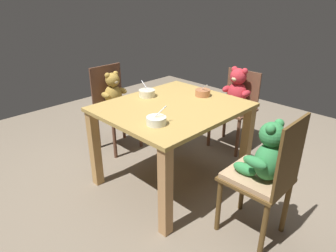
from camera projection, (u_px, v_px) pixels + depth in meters
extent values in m
cube|color=#796B59|center=(172.00, 181.00, 2.77)|extent=(5.20, 5.20, 0.04)
cube|color=#AF8C48|center=(172.00, 107.00, 2.47)|extent=(1.12, 0.97, 0.03)
cube|color=#AF8051|center=(165.00, 193.00, 2.01)|extent=(0.08, 0.08, 0.70)
cube|color=#AC824A|center=(246.00, 143.00, 2.67)|extent=(0.08, 0.08, 0.70)
cube|color=#B2844C|center=(95.00, 149.00, 2.57)|extent=(0.08, 0.08, 0.70)
cube|color=tan|center=(176.00, 117.00, 3.23)|extent=(0.08, 0.08, 0.70)
cube|color=brown|center=(118.00, 110.00, 3.16)|extent=(0.41, 0.37, 0.02)
cube|color=brown|center=(107.00, 86.00, 3.17)|extent=(0.37, 0.02, 0.44)
cylinder|color=brown|center=(115.00, 139.00, 3.04)|extent=(0.04, 0.04, 0.43)
cylinder|color=brown|center=(140.00, 129.00, 3.26)|extent=(0.04, 0.04, 0.43)
cylinder|color=brown|center=(98.00, 130.00, 3.24)|extent=(0.04, 0.04, 0.43)
cylinder|color=brown|center=(123.00, 121.00, 3.46)|extent=(0.04, 0.04, 0.43)
cube|color=tan|center=(118.00, 108.00, 3.15)|extent=(0.37, 0.34, 0.04)
ellipsoid|color=#A27F36|center=(113.00, 95.00, 3.13)|extent=(0.19, 0.16, 0.22)
ellipsoid|color=beige|center=(116.00, 97.00, 3.10)|extent=(0.10, 0.06, 0.13)
sphere|color=#A27F36|center=(113.00, 80.00, 3.06)|extent=(0.15, 0.15, 0.15)
ellipsoid|color=beige|center=(116.00, 82.00, 3.03)|extent=(0.06, 0.05, 0.04)
sphere|color=#A27F36|center=(107.00, 75.00, 3.01)|extent=(0.06, 0.06, 0.06)
sphere|color=#A27F36|center=(116.00, 74.00, 3.08)|extent=(0.06, 0.06, 0.06)
ellipsoid|color=#A27F36|center=(106.00, 95.00, 3.04)|extent=(0.06, 0.12, 0.06)
ellipsoid|color=#A27F36|center=(123.00, 91.00, 3.18)|extent=(0.06, 0.12, 0.06)
ellipsoid|color=#A27F36|center=(116.00, 106.00, 3.06)|extent=(0.07, 0.14, 0.07)
ellipsoid|color=#A27F36|center=(124.00, 103.00, 3.13)|extent=(0.07, 0.14, 0.07)
cube|color=brown|center=(233.00, 110.00, 3.18)|extent=(0.37, 0.43, 0.02)
cube|color=brown|center=(243.00, 88.00, 3.21)|extent=(0.03, 0.39, 0.38)
cylinder|color=brown|center=(209.00, 128.00, 3.28)|extent=(0.04, 0.04, 0.43)
cylinder|color=brown|center=(238.00, 138.00, 3.06)|extent=(0.04, 0.04, 0.43)
cylinder|color=brown|center=(225.00, 120.00, 3.48)|extent=(0.04, 0.04, 0.43)
cylinder|color=brown|center=(252.00, 129.00, 3.26)|extent=(0.04, 0.04, 0.43)
cube|color=tan|center=(233.00, 107.00, 3.16)|extent=(0.34, 0.39, 0.04)
ellipsoid|color=#B82B35|center=(237.00, 93.00, 3.15)|extent=(0.18, 0.21, 0.24)
ellipsoid|color=#CFBD8C|center=(234.00, 96.00, 3.12)|extent=(0.07, 0.12, 0.14)
sphere|color=#B82B35|center=(239.00, 76.00, 3.07)|extent=(0.17, 0.17, 0.17)
ellipsoid|color=#CFBD8C|center=(235.00, 79.00, 3.03)|extent=(0.06, 0.07, 0.05)
sphere|color=#B82B35|center=(235.00, 69.00, 3.08)|extent=(0.06, 0.06, 0.06)
sphere|color=#B82B35|center=(245.00, 71.00, 3.01)|extent=(0.06, 0.06, 0.06)
ellipsoid|color=#B82B35|center=(227.00, 89.00, 3.19)|extent=(0.14, 0.07, 0.07)
ellipsoid|color=#B82B35|center=(246.00, 94.00, 3.05)|extent=(0.14, 0.07, 0.07)
ellipsoid|color=#B82B35|center=(225.00, 102.00, 3.14)|extent=(0.16, 0.08, 0.07)
ellipsoid|color=#B82B35|center=(235.00, 105.00, 3.06)|extent=(0.16, 0.08, 0.07)
cube|color=brown|center=(256.00, 179.00, 2.00)|extent=(0.38, 0.41, 0.02)
cube|color=brown|center=(290.00, 158.00, 1.77)|extent=(0.35, 0.02, 0.48)
cylinder|color=brown|center=(243.00, 186.00, 2.31)|extent=(0.04, 0.04, 0.43)
cylinder|color=brown|center=(219.00, 205.00, 2.10)|extent=(0.04, 0.04, 0.43)
cylinder|color=brown|center=(286.00, 207.00, 2.09)|extent=(0.04, 0.04, 0.43)
cylinder|color=brown|center=(263.00, 231.00, 1.88)|extent=(0.04, 0.04, 0.43)
cube|color=tan|center=(256.00, 176.00, 1.99)|extent=(0.35, 0.38, 0.04)
ellipsoid|color=#338447|center=(269.00, 161.00, 1.88)|extent=(0.22, 0.19, 0.25)
ellipsoid|color=beige|center=(260.00, 160.00, 1.93)|extent=(0.12, 0.07, 0.15)
sphere|color=#338447|center=(272.00, 135.00, 1.81)|extent=(0.16, 0.16, 0.16)
ellipsoid|color=beige|center=(263.00, 133.00, 1.86)|extent=(0.06, 0.06, 0.05)
sphere|color=#338447|center=(279.00, 124.00, 1.82)|extent=(0.06, 0.06, 0.06)
sphere|color=#338447|center=(271.00, 129.00, 1.75)|extent=(0.06, 0.06, 0.06)
ellipsoid|color=#338447|center=(275.00, 149.00, 1.97)|extent=(0.07, 0.14, 0.07)
ellipsoid|color=#338447|center=(256.00, 163.00, 1.81)|extent=(0.07, 0.14, 0.07)
ellipsoid|color=#338447|center=(254.00, 162.00, 2.04)|extent=(0.08, 0.17, 0.08)
ellipsoid|color=#338447|center=(245.00, 169.00, 1.97)|extent=(0.08, 0.17, 0.08)
cylinder|color=silver|center=(156.00, 121.00, 2.10)|extent=(0.14, 0.14, 0.06)
cylinder|color=silver|center=(156.00, 124.00, 2.11)|extent=(0.08, 0.08, 0.01)
cylinder|color=beige|center=(156.00, 117.00, 2.09)|extent=(0.12, 0.12, 0.01)
cylinder|color=#BCBCC1|center=(160.00, 112.00, 2.09)|extent=(0.10, 0.04, 0.07)
ellipsoid|color=#BCBCC1|center=(155.00, 118.00, 2.09)|extent=(0.04, 0.03, 0.01)
cylinder|color=beige|center=(147.00, 93.00, 2.66)|extent=(0.15, 0.15, 0.06)
cylinder|color=beige|center=(147.00, 96.00, 2.67)|extent=(0.08, 0.08, 0.01)
cylinder|color=beige|center=(147.00, 90.00, 2.65)|extent=(0.12, 0.12, 0.01)
cylinder|color=#BCBCC1|center=(145.00, 85.00, 2.66)|extent=(0.02, 0.10, 0.07)
ellipsoid|color=#BCBCC1|center=(148.00, 91.00, 2.64)|extent=(0.03, 0.03, 0.01)
cylinder|color=#B87147|center=(203.00, 93.00, 2.68)|extent=(0.13, 0.13, 0.06)
cylinder|color=#B87147|center=(203.00, 95.00, 2.69)|extent=(0.07, 0.07, 0.01)
cylinder|color=beige|center=(203.00, 90.00, 2.67)|extent=(0.11, 0.11, 0.01)
cylinder|color=#BCBCC1|center=(205.00, 87.00, 2.62)|extent=(0.05, 0.09, 0.07)
ellipsoid|color=#BCBCC1|center=(202.00, 90.00, 2.68)|extent=(0.03, 0.04, 0.01)
cylinder|color=#93969B|center=(112.00, 94.00, 4.66)|extent=(0.27, 0.27, 0.23)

